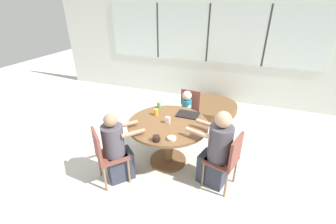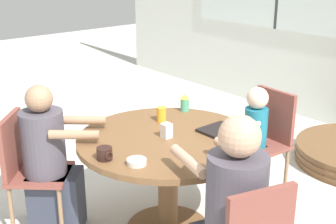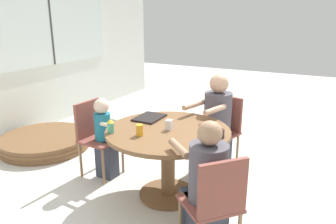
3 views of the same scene
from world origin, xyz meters
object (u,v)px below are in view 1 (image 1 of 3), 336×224
(chair_for_man_blue_shirt, at_px, (105,152))
(person_man_blue_shirt, at_px, (117,151))
(milk_carton_small, at_px, (168,120))
(folded_table_stack, at_px, (211,107))
(coffee_mug, at_px, (156,139))
(juice_glass, at_px, (156,112))
(chair_for_toddler, at_px, (189,109))
(sippy_cup, at_px, (159,104))
(bowl_white_shallow, at_px, (172,138))
(chair_for_woman_green_shirt, at_px, (228,158))
(person_toddler, at_px, (186,115))
(person_woman_green_shirt, at_px, (217,153))

(chair_for_man_blue_shirt, distance_m, person_man_blue_shirt, 0.17)
(milk_carton_small, bearing_deg, folded_table_stack, 81.21)
(coffee_mug, xyz_separation_m, milk_carton_small, (-0.02, 0.50, 0.01))
(juice_glass, bearing_deg, coffee_mug, -66.86)
(chair_for_toddler, relative_size, juice_glass, 8.07)
(coffee_mug, xyz_separation_m, sippy_cup, (-0.35, 0.96, 0.03))
(juice_glass, xyz_separation_m, milk_carton_small, (0.27, -0.17, -0.00))
(bowl_white_shallow, bearing_deg, chair_for_woman_green_shirt, 11.13)
(chair_for_toddler, xyz_separation_m, bowl_white_shallow, (0.14, -1.40, 0.23))
(person_toddler, distance_m, coffee_mug, 1.39)
(coffee_mug, bearing_deg, person_toddler, 88.76)
(juice_glass, relative_size, bowl_white_shallow, 0.91)
(sippy_cup, xyz_separation_m, bowl_white_shallow, (0.53, -0.86, -0.05))
(chair_for_toddler, height_order, person_man_blue_shirt, person_man_blue_shirt)
(sippy_cup, xyz_separation_m, juice_glass, (0.06, -0.29, -0.02))
(person_man_blue_shirt, xyz_separation_m, folded_table_stack, (0.88, 2.72, -0.40))
(person_man_blue_shirt, bearing_deg, person_woman_green_shirt, 58.21)
(chair_for_man_blue_shirt, xyz_separation_m, sippy_cup, (0.33, 1.18, 0.28))
(person_man_blue_shirt, height_order, milk_carton_small, person_man_blue_shirt)
(chair_for_man_blue_shirt, bearing_deg, person_toddler, 107.50)
(coffee_mug, relative_size, juice_glass, 0.94)
(person_toddler, relative_size, coffee_mug, 9.23)
(person_woman_green_shirt, distance_m, milk_carton_small, 0.86)
(chair_for_toddler, height_order, sippy_cup, same)
(chair_for_woman_green_shirt, height_order, folded_table_stack, chair_for_woman_green_shirt)
(chair_for_toddler, height_order, bowl_white_shallow, chair_for_toddler)
(chair_for_woman_green_shirt, relative_size, coffee_mug, 8.61)
(milk_carton_small, xyz_separation_m, bowl_white_shallow, (0.20, -0.40, -0.03))
(chair_for_man_blue_shirt, relative_size, juice_glass, 8.07)
(chair_for_man_blue_shirt, distance_m, bowl_white_shallow, 0.95)
(chair_for_toddler, relative_size, sippy_cup, 6.34)
(person_woman_green_shirt, distance_m, sippy_cup, 1.33)
(chair_for_woman_green_shirt, distance_m, bowl_white_shallow, 0.80)
(person_woman_green_shirt, relative_size, person_man_blue_shirt, 1.07)
(person_toddler, height_order, folded_table_stack, person_toddler)
(milk_carton_small, distance_m, folded_table_stack, 2.26)
(sippy_cup, bearing_deg, milk_carton_small, -54.52)
(juice_glass, xyz_separation_m, bowl_white_shallow, (0.47, -0.57, -0.04))
(milk_carton_small, xyz_separation_m, folded_table_stack, (0.33, 2.13, -0.69))
(chair_for_man_blue_shirt, bearing_deg, milk_carton_small, 89.48)
(coffee_mug, bearing_deg, chair_for_toddler, 88.51)
(sippy_cup, bearing_deg, folded_table_stack, 68.47)
(coffee_mug, distance_m, bowl_white_shallow, 0.21)
(chair_for_man_blue_shirt, distance_m, person_woman_green_shirt, 1.54)
(chair_for_toddler, bearing_deg, milk_carton_small, 90.04)
(chair_for_man_blue_shirt, xyz_separation_m, juice_glass, (0.40, 0.89, 0.27))
(juice_glass, height_order, bowl_white_shallow, juice_glass)
(bowl_white_shallow, bearing_deg, juice_glass, 129.28)
(juice_glass, bearing_deg, sippy_cup, 102.34)
(coffee_mug, xyz_separation_m, juice_glass, (-0.29, 0.68, 0.02))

